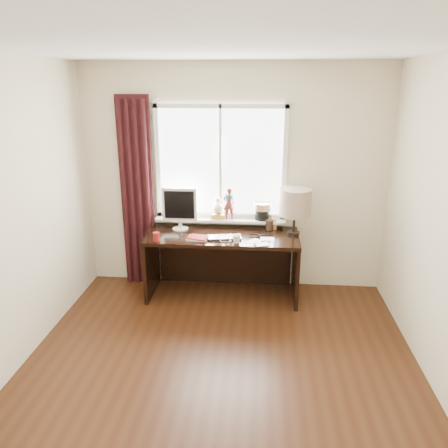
# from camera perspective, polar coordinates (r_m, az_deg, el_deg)

# --- Properties ---
(floor) EXTENTS (3.50, 4.00, 0.00)m
(floor) POSITION_cam_1_polar(r_m,az_deg,el_deg) (3.81, -0.92, -20.61)
(floor) COLOR #3A1E0D
(floor) RESTS_ON ground
(ceiling) EXTENTS (3.50, 4.00, 0.00)m
(ceiling) POSITION_cam_1_polar(r_m,az_deg,el_deg) (2.97, -1.19, 22.30)
(ceiling) COLOR white
(ceiling) RESTS_ON wall_back
(wall_back) EXTENTS (3.50, 0.00, 2.60)m
(wall_back) POSITION_cam_1_polar(r_m,az_deg,el_deg) (5.08, 1.29, 5.85)
(wall_back) COLOR beige
(wall_back) RESTS_ON ground
(laptop) EXTENTS (0.40, 0.29, 0.03)m
(laptop) POSITION_cam_1_polar(r_m,az_deg,el_deg) (4.75, 0.11, -1.75)
(laptop) COLOR silver
(laptop) RESTS_ON desk
(mug) EXTENTS (0.13, 0.12, 0.09)m
(mug) POSITION_cam_1_polar(r_m,az_deg,el_deg) (4.62, 1.64, -1.90)
(mug) COLOR white
(mug) RESTS_ON desk
(red_cup) EXTENTS (0.07, 0.07, 0.10)m
(red_cup) POSITION_cam_1_polar(r_m,az_deg,el_deg) (4.73, -8.83, -1.65)
(red_cup) COLOR maroon
(red_cup) RESTS_ON desk
(window) EXTENTS (1.52, 0.20, 1.40)m
(window) POSITION_cam_1_polar(r_m,az_deg,el_deg) (5.04, -0.16, 5.90)
(window) COLOR white
(window) RESTS_ON ground
(curtain) EXTENTS (0.38, 0.09, 2.25)m
(curtain) POSITION_cam_1_polar(r_m,az_deg,el_deg) (5.22, -11.30, 3.76)
(curtain) COLOR black
(curtain) RESTS_ON floor
(desk) EXTENTS (1.70, 0.70, 0.75)m
(desk) POSITION_cam_1_polar(r_m,az_deg,el_deg) (5.06, -0.10, -3.62)
(desk) COLOR black
(desk) RESTS_ON floor
(monitor) EXTENTS (0.40, 0.18, 0.49)m
(monitor) POSITION_cam_1_polar(r_m,az_deg,el_deg) (4.99, -5.81, 2.32)
(monitor) COLOR beige
(monitor) RESTS_ON desk
(notebook_stack) EXTENTS (0.25, 0.21, 0.03)m
(notebook_stack) POSITION_cam_1_polar(r_m,az_deg,el_deg) (4.74, -3.44, -1.83)
(notebook_stack) COLOR beige
(notebook_stack) RESTS_ON desk
(brush_holder) EXTENTS (0.09, 0.09, 0.25)m
(brush_holder) POSITION_cam_1_polar(r_m,az_deg,el_deg) (5.04, 5.94, -0.10)
(brush_holder) COLOR black
(brush_holder) RESTS_ON desk
(icon_frame) EXTENTS (0.10, 0.04, 0.13)m
(icon_frame) POSITION_cam_1_polar(r_m,az_deg,el_deg) (5.06, 6.32, -0.02)
(icon_frame) COLOR gold
(icon_frame) RESTS_ON desk
(table_lamp) EXTENTS (0.35, 0.35, 0.52)m
(table_lamp) POSITION_cam_1_polar(r_m,az_deg,el_deg) (4.85, 9.26, 2.74)
(table_lamp) COLOR black
(table_lamp) RESTS_ON desk
(loose_papers) EXTENTS (0.30, 0.30, 0.00)m
(loose_papers) POSITION_cam_1_polar(r_m,az_deg,el_deg) (4.69, 4.90, -2.28)
(loose_papers) COLOR white
(loose_papers) RESTS_ON desk
(desk_cables) EXTENTS (0.50, 0.21, 0.01)m
(desk_cables) POSITION_cam_1_polar(r_m,az_deg,el_deg) (4.88, 3.81, -1.38)
(desk_cables) COLOR black
(desk_cables) RESTS_ON desk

